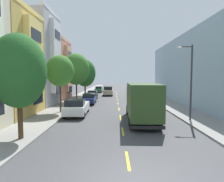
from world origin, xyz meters
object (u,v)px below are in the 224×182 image
Objects in this scene: street_tree_third at (76,69)px; street_tree_farthest at (85,73)px; moving_champagne_sedan at (108,91)px; parked_hatchback_forest at (99,89)px; street_tree_nearest at (19,71)px; parked_suv_silver at (131,87)px; parked_pickup_white at (77,107)px; parked_pickup_black at (142,94)px; delivery_box_truck at (142,100)px; parked_hatchback_charcoal at (92,95)px; street_tree_second at (60,71)px; street_lamp at (190,77)px; parked_wagon_navy at (89,98)px.

street_tree_third reaches higher than street_tree_farthest.
parked_hatchback_forest is at bearing 107.76° from moving_champagne_sedan.
parked_suv_silver is at bearing 76.59° from street_tree_nearest.
moving_champagne_sedan is (2.62, 21.70, 0.16)m from parked_pickup_white.
delivery_box_truck is at bearing -97.98° from parked_pickup_black.
street_tree_nearest reaches higher than parked_pickup_white.
street_tree_farthest is 20.34m from parked_pickup_white.
street_tree_third is at bearing -115.10° from parked_hatchback_charcoal.
parked_pickup_white is (1.98, -10.56, -4.28)m from street_tree_third.
parked_hatchback_charcoal is 0.75× the size of parked_pickup_black.
moving_champagne_sedan reaches higher than parked_hatchback_forest.
street_tree_second is 12.98m from street_lamp.
delivery_box_truck is (8.19, -22.75, -2.77)m from street_tree_farthest.
parked_wagon_navy is 13.10m from moving_champagne_sedan.
parked_suv_silver is 0.91× the size of parked_pickup_black.
street_tree_third is 6.38m from parked_hatchback_charcoal.
parked_suv_silver is 0.91× the size of parked_pickup_white.
parked_wagon_navy is (0.20, -21.08, 0.05)m from parked_hatchback_forest.
delivery_box_truck reaches higher than moving_champagne_sedan.
street_lamp is 1.36× the size of moving_champagne_sedan.
parked_wagon_navy is at bearing 82.70° from street_tree_nearest.
parked_hatchback_forest is at bearing 86.07° from street_tree_second.
street_lamp is at bearing -17.83° from street_tree_second.
parked_hatchback_forest is 0.86× the size of parked_wagon_navy.
street_tree_second is at bearing 162.17° from street_lamp.
street_tree_third is at bearing 90.00° from street_tree_nearest.
delivery_box_truck reaches higher than parked_suv_silver.
parked_suv_silver reaches higher than parked_hatchback_forest.
parked_pickup_white is (-10.36, 2.73, -3.12)m from street_lamp.
street_lamp is at bearing -72.37° from parked_hatchback_forest.
street_tree_nearest is at bearing -147.55° from delivery_box_truck.
street_tree_second is 9.54m from delivery_box_truck.
street_lamp reaches higher than parked_pickup_black.
street_tree_third is 28.49m from parked_suv_silver.
delivery_box_truck is 33.38m from parked_hatchback_forest.
parked_hatchback_charcoal is at bearing -178.97° from parked_pickup_black.
parked_suv_silver is (8.69, 6.74, 0.23)m from parked_hatchback_forest.
street_tree_third reaches higher than moving_champagne_sedan.
street_tree_second is 0.84× the size of street_tree_farthest.
parked_hatchback_charcoal and parked_hatchback_forest have the same top height.
moving_champagne_sedan reaches higher than parked_wagon_navy.
street_lamp is 1.39× the size of parked_wagon_navy.
parked_pickup_white reaches higher than parked_hatchback_charcoal.
parked_hatchback_forest is 0.83× the size of parked_suv_silver.
parked_pickup_white is at bearing -89.98° from parked_hatchback_forest.
delivery_box_truck is 1.66× the size of moving_champagne_sedan.
street_tree_farthest reaches higher than parked_suv_silver.
parked_pickup_white is at bearing -103.33° from parked_suv_silver.
parked_pickup_black is (10.69, 4.38, -4.28)m from street_tree_third.
parked_wagon_navy is 0.88× the size of parked_pickup_white.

